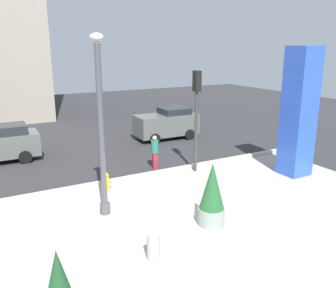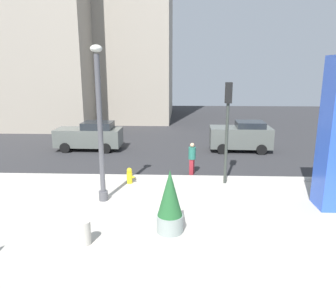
{
  "view_description": "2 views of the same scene",
  "coord_description": "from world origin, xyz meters",
  "px_view_note": "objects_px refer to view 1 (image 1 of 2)",
  "views": [
    {
      "loc": [
        -5.52,
        -10.67,
        5.65
      ],
      "look_at": [
        1.02,
        1.17,
        1.97
      ],
      "focal_mm": 38.52,
      "sensor_mm": 36.0,
      "label": 1
    },
    {
      "loc": [
        1.21,
        -11.5,
        5.23
      ],
      "look_at": [
        0.73,
        0.6,
        2.34
      ],
      "focal_mm": 34.13,
      "sensor_mm": 36.0,
      "label": 2
    }
  ],
  "objects_px": {
    "concrete_bollard": "(153,247)",
    "pedestrian_on_sidewalk": "(155,151)",
    "potted_plant_mid_plaza": "(212,196)",
    "car_far_lane": "(167,123)",
    "lamp_post": "(101,131)",
    "art_pillar_blue": "(299,113)",
    "fire_hydrant": "(106,182)",
    "traffic_light_far_side": "(196,105)"
  },
  "relations": [
    {
      "from": "car_far_lane",
      "to": "fire_hydrant",
      "type": "bearing_deg",
      "value": -134.95
    },
    {
      "from": "fire_hydrant",
      "to": "pedestrian_on_sidewalk",
      "type": "height_order",
      "value": "pedestrian_on_sidewalk"
    },
    {
      "from": "lamp_post",
      "to": "pedestrian_on_sidewalk",
      "type": "distance_m",
      "value": 5.43
    },
    {
      "from": "art_pillar_blue",
      "to": "traffic_light_far_side",
      "type": "height_order",
      "value": "art_pillar_blue"
    },
    {
      "from": "traffic_light_far_side",
      "to": "car_far_lane",
      "type": "relative_size",
      "value": 1.18
    },
    {
      "from": "lamp_post",
      "to": "potted_plant_mid_plaza",
      "type": "relative_size",
      "value": 2.86
    },
    {
      "from": "lamp_post",
      "to": "concrete_bollard",
      "type": "xyz_separation_m",
      "value": [
        0.22,
        -3.3,
        -2.57
      ]
    },
    {
      "from": "potted_plant_mid_plaza",
      "to": "car_far_lane",
      "type": "xyz_separation_m",
      "value": [
        4.23,
        10.69,
        -0.05
      ]
    },
    {
      "from": "concrete_bollard",
      "to": "lamp_post",
      "type": "bearing_deg",
      "value": 93.89
    },
    {
      "from": "art_pillar_blue",
      "to": "pedestrian_on_sidewalk",
      "type": "bearing_deg",
      "value": 144.84
    },
    {
      "from": "art_pillar_blue",
      "to": "potted_plant_mid_plaza",
      "type": "distance_m",
      "value": 6.76
    },
    {
      "from": "potted_plant_mid_plaza",
      "to": "car_far_lane",
      "type": "height_order",
      "value": "potted_plant_mid_plaza"
    },
    {
      "from": "lamp_post",
      "to": "pedestrian_on_sidewalk",
      "type": "xyz_separation_m",
      "value": [
        3.68,
        3.42,
        -2.05
      ]
    },
    {
      "from": "lamp_post",
      "to": "traffic_light_far_side",
      "type": "bearing_deg",
      "value": 23.18
    },
    {
      "from": "fire_hydrant",
      "to": "lamp_post",
      "type": "bearing_deg",
      "value": -110.57
    },
    {
      "from": "car_far_lane",
      "to": "lamp_post",
      "type": "bearing_deg",
      "value": -130.27
    },
    {
      "from": "concrete_bollard",
      "to": "pedestrian_on_sidewalk",
      "type": "relative_size",
      "value": 0.46
    },
    {
      "from": "fire_hydrant",
      "to": "car_far_lane",
      "type": "bearing_deg",
      "value": 45.05
    },
    {
      "from": "potted_plant_mid_plaza",
      "to": "pedestrian_on_sidewalk",
      "type": "xyz_separation_m",
      "value": [
        0.91,
        5.85,
        -0.12
      ]
    },
    {
      "from": "art_pillar_blue",
      "to": "potted_plant_mid_plaza",
      "type": "relative_size",
      "value": 2.68
    },
    {
      "from": "lamp_post",
      "to": "concrete_bollard",
      "type": "height_order",
      "value": "lamp_post"
    },
    {
      "from": "traffic_light_far_side",
      "to": "pedestrian_on_sidewalk",
      "type": "bearing_deg",
      "value": 141.33
    },
    {
      "from": "fire_hydrant",
      "to": "art_pillar_blue",
      "type": "bearing_deg",
      "value": -15.54
    },
    {
      "from": "car_far_lane",
      "to": "pedestrian_on_sidewalk",
      "type": "distance_m",
      "value": 5.87
    },
    {
      "from": "fire_hydrant",
      "to": "pedestrian_on_sidewalk",
      "type": "xyz_separation_m",
      "value": [
        2.93,
        1.42,
        0.53
      ]
    },
    {
      "from": "fire_hydrant",
      "to": "car_far_lane",
      "type": "xyz_separation_m",
      "value": [
        6.25,
        6.26,
        0.6
      ]
    },
    {
      "from": "lamp_post",
      "to": "car_far_lane",
      "type": "xyz_separation_m",
      "value": [
        7.0,
        8.26,
        -1.98
      ]
    },
    {
      "from": "lamp_post",
      "to": "car_far_lane",
      "type": "height_order",
      "value": "lamp_post"
    },
    {
      "from": "traffic_light_far_side",
      "to": "car_far_lane",
      "type": "xyz_separation_m",
      "value": [
        1.82,
        6.05,
        -2.16
      ]
    },
    {
      "from": "art_pillar_blue",
      "to": "traffic_light_far_side",
      "type": "bearing_deg",
      "value": 146.34
    },
    {
      "from": "potted_plant_mid_plaza",
      "to": "fire_hydrant",
      "type": "bearing_deg",
      "value": 114.48
    },
    {
      "from": "art_pillar_blue",
      "to": "lamp_post",
      "type": "bearing_deg",
      "value": 178.28
    },
    {
      "from": "fire_hydrant",
      "to": "concrete_bollard",
      "type": "bearing_deg",
      "value": -95.68
    },
    {
      "from": "concrete_bollard",
      "to": "traffic_light_far_side",
      "type": "xyz_separation_m",
      "value": [
        4.96,
        5.52,
        2.75
      ]
    },
    {
      "from": "car_far_lane",
      "to": "potted_plant_mid_plaza",
      "type": "bearing_deg",
      "value": -111.58
    },
    {
      "from": "lamp_post",
      "to": "pedestrian_on_sidewalk",
      "type": "bearing_deg",
      "value": 42.88
    },
    {
      "from": "concrete_bollard",
      "to": "traffic_light_far_side",
      "type": "bearing_deg",
      "value": 48.06
    },
    {
      "from": "potted_plant_mid_plaza",
      "to": "pedestrian_on_sidewalk",
      "type": "relative_size",
      "value": 1.3
    },
    {
      "from": "concrete_bollard",
      "to": "pedestrian_on_sidewalk",
      "type": "distance_m",
      "value": 7.57
    },
    {
      "from": "potted_plant_mid_plaza",
      "to": "pedestrian_on_sidewalk",
      "type": "distance_m",
      "value": 5.92
    },
    {
      "from": "fire_hydrant",
      "to": "pedestrian_on_sidewalk",
      "type": "relative_size",
      "value": 0.46
    },
    {
      "from": "traffic_light_far_side",
      "to": "car_far_lane",
      "type": "distance_m",
      "value": 6.67
    }
  ]
}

